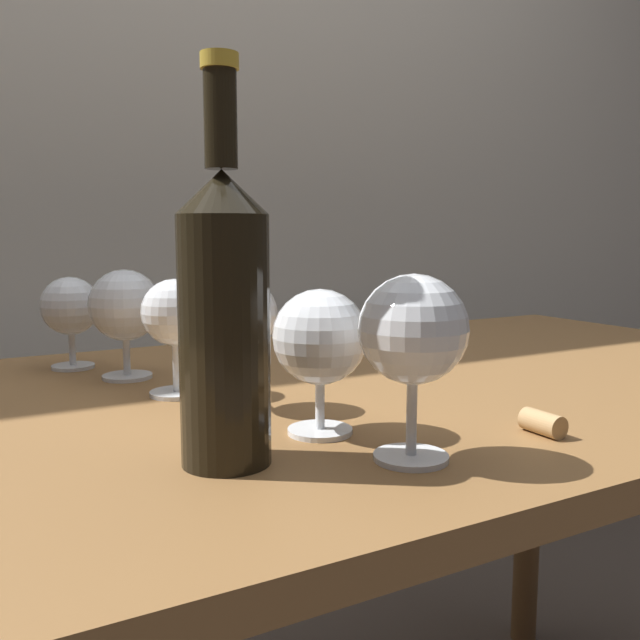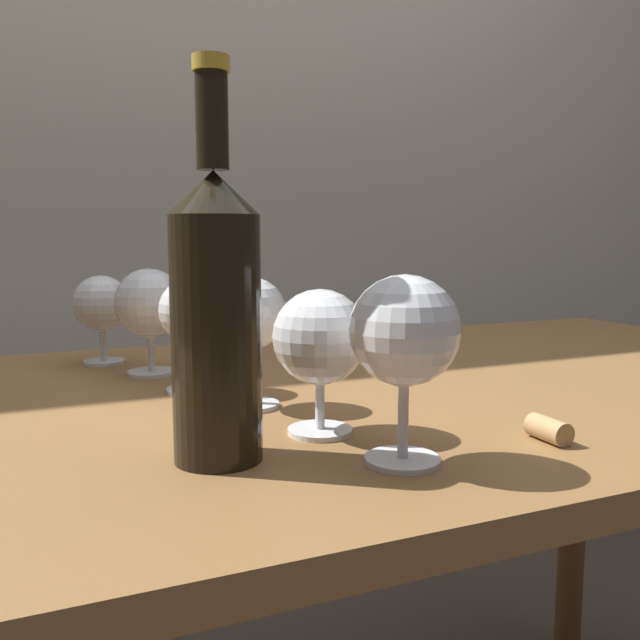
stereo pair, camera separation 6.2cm
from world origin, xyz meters
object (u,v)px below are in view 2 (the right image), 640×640
wine_bottle (216,310)px  wine_glass_port (149,306)px  wine_glass_amber (320,340)px  wine_glass_white (102,305)px  wine_glass_rose (405,334)px  wine_glass_pinot (250,316)px  cork (549,430)px  wine_glass_cabernet (192,314)px

wine_bottle → wine_glass_port: bearing=89.1°
wine_glass_amber → wine_glass_white: bearing=109.2°
wine_glass_rose → wine_glass_port: 0.46m
wine_glass_pinot → cork: bearing=-46.5°
wine_glass_cabernet → wine_bottle: bearing=-98.0°
wine_glass_amber → wine_glass_port: 0.35m
wine_glass_cabernet → cork: bearing=-51.5°
cork → wine_glass_white: bearing=121.6°
wine_glass_amber → wine_glass_cabernet: size_ratio=1.01×
wine_bottle → cork: (0.29, -0.07, -0.12)m
wine_glass_port → wine_glass_white: 0.11m
wine_glass_rose → wine_bottle: size_ratio=0.48×
wine_glass_amber → wine_glass_port: bearing=106.9°
wine_glass_amber → cork: wine_glass_amber is taller
wine_glass_rose → wine_glass_amber: bearing=106.2°
wine_bottle → cork: size_ratio=7.74×
wine_glass_cabernet → wine_glass_white: 0.24m
wine_glass_pinot → wine_glass_white: 0.34m
wine_glass_pinot → wine_glass_amber: bearing=-75.6°
wine_glass_cabernet → wine_glass_port: wine_glass_port is taller
wine_glass_white → cork: bearing=-58.4°
wine_glass_cabernet → wine_glass_white: wine_glass_cabernet is taller
wine_bottle → wine_glass_amber: bearing=17.5°
wine_bottle → cork: bearing=-13.9°
wine_bottle → wine_glass_white: bearing=95.5°
wine_glass_cabernet → wine_glass_white: size_ratio=1.06×
wine_bottle → cork: wine_bottle is taller
wine_glass_amber → wine_bottle: bearing=-162.5°
wine_glass_port → wine_glass_pinot: bearing=-71.8°
wine_glass_rose → wine_glass_cabernet: wine_glass_rose is taller
wine_bottle → cork: 0.32m
wine_glass_white → cork: wine_glass_white is taller
wine_glass_rose → wine_glass_pinot: size_ratio=1.10×
wine_glass_pinot → wine_bottle: (-0.08, -0.15, 0.03)m
wine_glass_amber → wine_glass_port: (-0.10, 0.33, 0.00)m
wine_glass_white → wine_glass_pinot: bearing=-69.1°
wine_glass_amber → cork: (0.18, -0.10, -0.08)m
wine_glass_white → cork: (0.33, -0.54, -0.07)m
wine_glass_pinot → wine_glass_port: size_ratio=1.00×
wine_glass_cabernet → wine_glass_pinot: bearing=-66.3°
wine_glass_rose → cork: 0.18m
wine_glass_cabernet → wine_glass_white: bearing=109.7°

